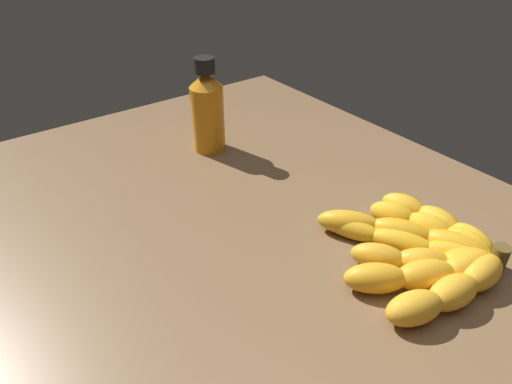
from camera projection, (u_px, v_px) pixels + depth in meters
The scene contains 3 objects.
ground_plane at pixel (272, 243), 60.34cm from camera, with size 99.51×73.33×4.93cm, color brown.
banana_bunch at pixel (423, 249), 53.10cm from camera, with size 21.68×20.84×3.58cm.
honey_bottle at pixel (207, 110), 74.03cm from camera, with size 5.61×5.61×16.19cm.
Camera 1 is at (35.69, -29.31, 37.08)cm, focal length 30.69 mm.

